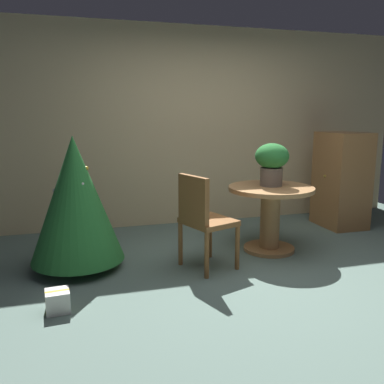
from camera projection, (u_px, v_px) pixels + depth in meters
The scene contains 8 objects.
ground_plane at pixel (266, 281), 3.71m from camera, with size 6.60×6.60×0.00m, color slate.
back_wall_panel at pixel (196, 127), 5.54m from camera, with size 6.00×0.10×2.60m, color beige.
round_dining_table at pixel (270, 209), 4.45m from camera, with size 0.91×0.91×0.71m.
flower_vase at pixel (272, 161), 4.40m from camera, with size 0.36×0.36×0.46m.
wooden_chair_left at pixel (202, 216), 3.90m from camera, with size 0.55×0.58×0.92m.
holiday_tree at pixel (75, 199), 3.88m from camera, with size 0.88×0.88×1.29m.
gift_box_cream at pixel (58, 301), 3.12m from camera, with size 0.19×0.19×0.17m.
wooden_cabinet at pixel (341, 180), 5.41m from camera, with size 0.52×0.65×1.24m.
Camera 1 is at (-1.60, -3.17, 1.49)m, focal length 38.47 mm.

